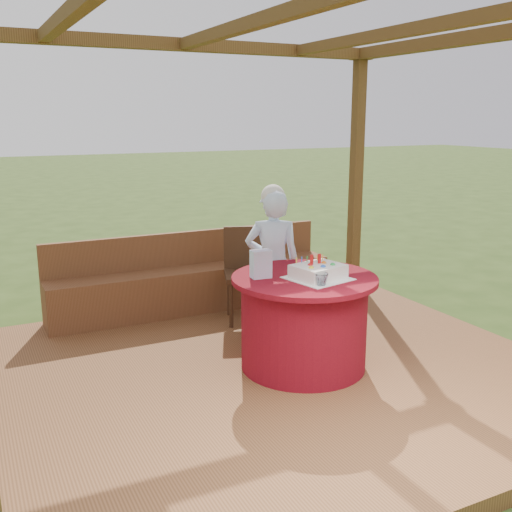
{
  "coord_description": "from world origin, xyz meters",
  "views": [
    {
      "loc": [
        -2.09,
        -3.96,
        2.11
      ],
      "look_at": [
        0.0,
        0.25,
        1.0
      ],
      "focal_mm": 42.0,
      "sensor_mm": 36.0,
      "label": 1
    }
  ],
  "objects_px": {
    "bench": "(194,284)",
    "birthday_cake": "(318,272)",
    "gift_bag": "(261,264)",
    "table": "(304,321)",
    "elderly_woman": "(273,262)",
    "chair": "(248,268)",
    "drinking_glass": "(321,280)"
  },
  "relations": [
    {
      "from": "bench",
      "to": "drinking_glass",
      "type": "distance_m",
      "value": 2.16
    },
    {
      "from": "table",
      "to": "elderly_woman",
      "type": "xyz_separation_m",
      "value": [
        0.1,
        0.72,
        0.32
      ]
    },
    {
      "from": "birthday_cake",
      "to": "gift_bag",
      "type": "relative_size",
      "value": 2.3
    },
    {
      "from": "bench",
      "to": "drinking_glass",
      "type": "height_order",
      "value": "drinking_glass"
    },
    {
      "from": "table",
      "to": "drinking_glass",
      "type": "xyz_separation_m",
      "value": [
        -0.03,
        -0.29,
        0.42
      ]
    },
    {
      "from": "gift_bag",
      "to": "drinking_glass",
      "type": "relative_size",
      "value": 2.09
    },
    {
      "from": "gift_bag",
      "to": "elderly_woman",
      "type": "bearing_deg",
      "value": 60.06
    },
    {
      "from": "bench",
      "to": "gift_bag",
      "type": "relative_size",
      "value": 13.74
    },
    {
      "from": "birthday_cake",
      "to": "drinking_glass",
      "type": "bearing_deg",
      "value": -115.45
    },
    {
      "from": "chair",
      "to": "birthday_cake",
      "type": "xyz_separation_m",
      "value": [
        -0.06,
        -1.38,
        0.3
      ]
    },
    {
      "from": "bench",
      "to": "birthday_cake",
      "type": "relative_size",
      "value": 5.98
    },
    {
      "from": "chair",
      "to": "gift_bag",
      "type": "relative_size",
      "value": 4.17
    },
    {
      "from": "table",
      "to": "chair",
      "type": "height_order",
      "value": "chair"
    },
    {
      "from": "bench",
      "to": "birthday_cake",
      "type": "bearing_deg",
      "value": -80.32
    },
    {
      "from": "drinking_glass",
      "to": "birthday_cake",
      "type": "bearing_deg",
      "value": 64.55
    },
    {
      "from": "chair",
      "to": "gift_bag",
      "type": "height_order",
      "value": "gift_bag"
    },
    {
      "from": "elderly_woman",
      "to": "gift_bag",
      "type": "xyz_separation_m",
      "value": [
        -0.42,
        -0.6,
        0.16
      ]
    },
    {
      "from": "table",
      "to": "gift_bag",
      "type": "bearing_deg",
      "value": 159.54
    },
    {
      "from": "bench",
      "to": "table",
      "type": "height_order",
      "value": "bench"
    },
    {
      "from": "chair",
      "to": "birthday_cake",
      "type": "relative_size",
      "value": 1.81
    },
    {
      "from": "table",
      "to": "birthday_cake",
      "type": "bearing_deg",
      "value": -62.01
    },
    {
      "from": "bench",
      "to": "table",
      "type": "relative_size",
      "value": 2.61
    },
    {
      "from": "birthday_cake",
      "to": "drinking_glass",
      "type": "xyz_separation_m",
      "value": [
        -0.09,
        -0.18,
        -0.01
      ]
    },
    {
      "from": "chair",
      "to": "elderly_woman",
      "type": "height_order",
      "value": "elderly_woman"
    },
    {
      "from": "bench",
      "to": "chair",
      "type": "relative_size",
      "value": 3.3
    },
    {
      "from": "elderly_woman",
      "to": "birthday_cake",
      "type": "height_order",
      "value": "elderly_woman"
    },
    {
      "from": "chair",
      "to": "birthday_cake",
      "type": "height_order",
      "value": "birthday_cake"
    },
    {
      "from": "bench",
      "to": "elderly_woman",
      "type": "relative_size",
      "value": 2.14
    },
    {
      "from": "chair",
      "to": "elderly_woman",
      "type": "relative_size",
      "value": 0.65
    },
    {
      "from": "bench",
      "to": "birthday_cake",
      "type": "height_order",
      "value": "birthday_cake"
    },
    {
      "from": "bench",
      "to": "drinking_glass",
      "type": "xyz_separation_m",
      "value": [
        0.24,
        -2.07,
        0.54
      ]
    },
    {
      "from": "table",
      "to": "chair",
      "type": "distance_m",
      "value": 1.29
    }
  ]
}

